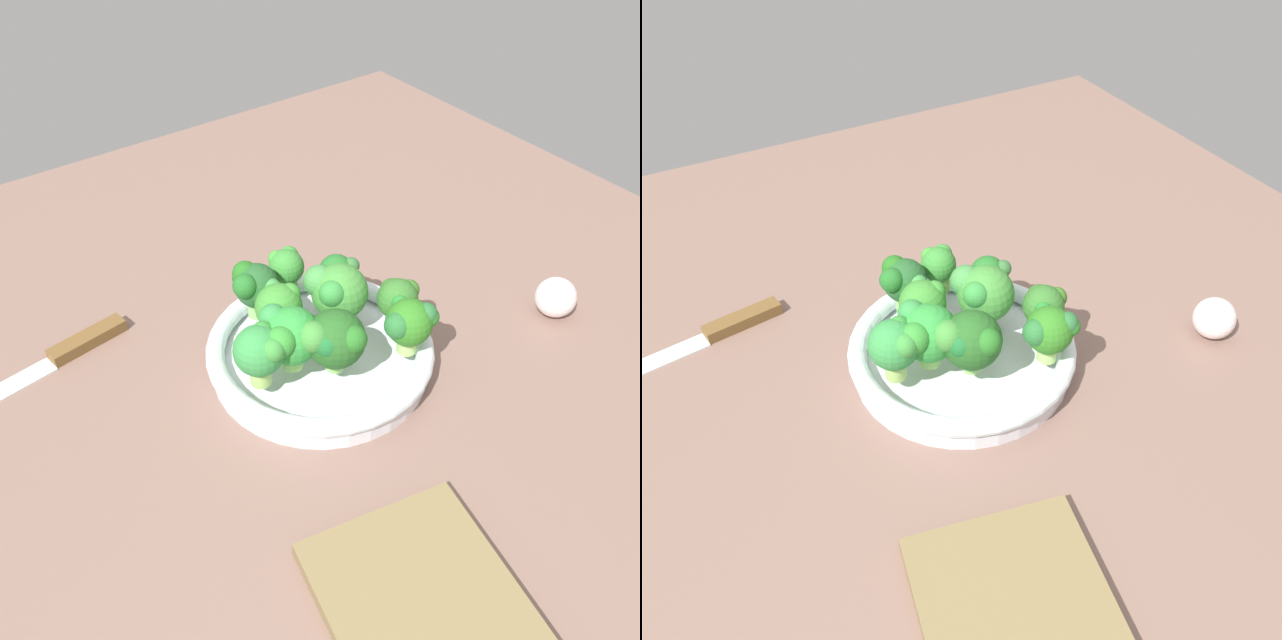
{
  "view_description": "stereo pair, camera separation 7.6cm",
  "coord_description": "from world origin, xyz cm",
  "views": [
    {
      "loc": [
        44.82,
        -31.65,
        57.19
      ],
      "look_at": [
        -1.53,
        2.42,
        6.92
      ],
      "focal_mm": 39.09,
      "sensor_mm": 36.0,
      "label": 1
    },
    {
      "loc": [
        48.92,
        -25.21,
        57.19
      ],
      "look_at": [
        -1.53,
        2.42,
        6.92
      ],
      "focal_mm": 39.09,
      "sensor_mm": 36.0,
      "label": 2
    }
  ],
  "objects": [
    {
      "name": "broccoli_floret_3",
      "position": [
        -11.12,
        4.44,
        7.48
      ],
      "size": [
        4.41,
        4.4,
        5.92
      ],
      "color": "#83C14D",
      "rests_on": "bowl"
    },
    {
      "name": "broccoli_floret_9",
      "position": [
        0.52,
        -2.53,
        8.53
      ],
      "size": [
        7.71,
        6.94,
        7.5
      ],
      "color": "#8EC95C",
      "rests_on": "bowl"
    },
    {
      "name": "broccoli_floret_8",
      "position": [
        -5.41,
        -0.38,
        7.77
      ],
      "size": [
        6.13,
        5.44,
        6.5
      ],
      "color": "#99CE6D",
      "rests_on": "bowl"
    },
    {
      "name": "broccoli_floret_7",
      "position": [
        3.19,
        1.09,
        8.2
      ],
      "size": [
        6.75,
        6.41,
        7.41
      ],
      "color": "#80BB56",
      "rests_on": "bowl"
    },
    {
      "name": "broccoli_floret_2",
      "position": [
        -7.15,
        9.26,
        6.84
      ],
      "size": [
        4.76,
        4.61,
        5.19
      ],
      "color": "#78B55E",
      "rests_on": "bowl"
    },
    {
      "name": "broccoli_floret_0",
      "position": [
        0.33,
        -6.2,
        8.45
      ],
      "size": [
        5.55,
        5.57,
        7.22
      ],
      "color": "#A1CE65",
      "rests_on": "bowl"
    },
    {
      "name": "garlic_bulb",
      "position": [
        8.32,
        31.51,
        2.54
      ],
      "size": [
        5.09,
        5.09,
        5.09
      ],
      "primitive_type": "sphere",
      "color": "white",
      "rests_on": "ground_plane"
    },
    {
      "name": "broccoli_floret_5",
      "position": [
        -9.68,
        -1.01,
        8.22
      ],
      "size": [
        5.58,
        5.9,
        6.91
      ],
      "color": "#8CCA69",
      "rests_on": "bowl"
    },
    {
      "name": "broccoli_floret_6",
      "position": [
        -3.25,
        5.95,
        8.18
      ],
      "size": [
        6.94,
        6.63,
        7.39
      ],
      "color": "#93C458",
      "rests_on": "bowl"
    },
    {
      "name": "knife",
      "position": [
        -20.07,
        -22.61,
        0.55
      ],
      "size": [
        6.35,
        26.66,
        1.5
      ],
      "color": "silver",
      "rests_on": "ground_plane"
    },
    {
      "name": "bowl",
      "position": [
        -1.53,
        2.42,
        2.0
      ],
      "size": [
        25.95,
        25.95,
        3.92
      ],
      "color": "white",
      "rests_on": "ground_plane"
    },
    {
      "name": "ground_plane",
      "position": [
        0.0,
        0.0,
        -1.25
      ],
      "size": [
        130.0,
        130.0,
        2.5
      ],
      "primitive_type": "cube",
      "color": "#7B5E52"
    },
    {
      "name": "broccoli_floret_4",
      "position": [
        5.59,
        9.11,
        8.04
      ],
      "size": [
        5.25,
        6.17,
        6.73
      ],
      "color": "#A3D76B",
      "rests_on": "bowl"
    },
    {
      "name": "broccoli_floret_1",
      "position": [
        0.96,
        11.47,
        7.36
      ],
      "size": [
        5.25,
        5.39,
        5.77
      ],
      "color": "#8DC468",
      "rests_on": "bowl"
    }
  ]
}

